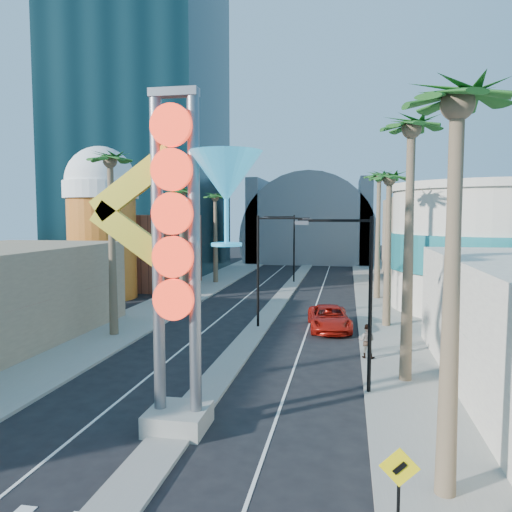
{
  "coord_description": "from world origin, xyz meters",
  "views": [
    {
      "loc": [
        6.16,
        -14.33,
        8.07
      ],
      "look_at": [
        -0.22,
        20.4,
        5.12
      ],
      "focal_mm": 35.0,
      "sensor_mm": 36.0,
      "label": 1
    }
  ],
  "objects_px": {
    "red_pickup": "(329,318)",
    "neon_sign": "(197,236)",
    "pedestrian_a": "(466,378)",
    "pedestrian_b": "(367,341)"
  },
  "relations": [
    {
      "from": "pedestrian_a",
      "to": "pedestrian_b",
      "type": "bearing_deg",
      "value": -65.0
    },
    {
      "from": "red_pickup",
      "to": "pedestrian_b",
      "type": "distance_m",
      "value": 7.42
    },
    {
      "from": "red_pickup",
      "to": "pedestrian_a",
      "type": "bearing_deg",
      "value": -69.51
    },
    {
      "from": "neon_sign",
      "to": "pedestrian_b",
      "type": "relative_size",
      "value": 6.62
    },
    {
      "from": "pedestrian_a",
      "to": "pedestrian_b",
      "type": "height_order",
      "value": "pedestrian_b"
    },
    {
      "from": "pedestrian_a",
      "to": "neon_sign",
      "type": "bearing_deg",
      "value": 13.06
    },
    {
      "from": "pedestrian_a",
      "to": "pedestrian_b",
      "type": "xyz_separation_m",
      "value": [
        -4.09,
        5.08,
        0.17
      ]
    },
    {
      "from": "red_pickup",
      "to": "pedestrian_b",
      "type": "height_order",
      "value": "pedestrian_b"
    },
    {
      "from": "neon_sign",
      "to": "pedestrian_a",
      "type": "xyz_separation_m",
      "value": [
        10.57,
        5.35,
        -6.38
      ]
    },
    {
      "from": "red_pickup",
      "to": "neon_sign",
      "type": "bearing_deg",
      "value": -110.75
    }
  ]
}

